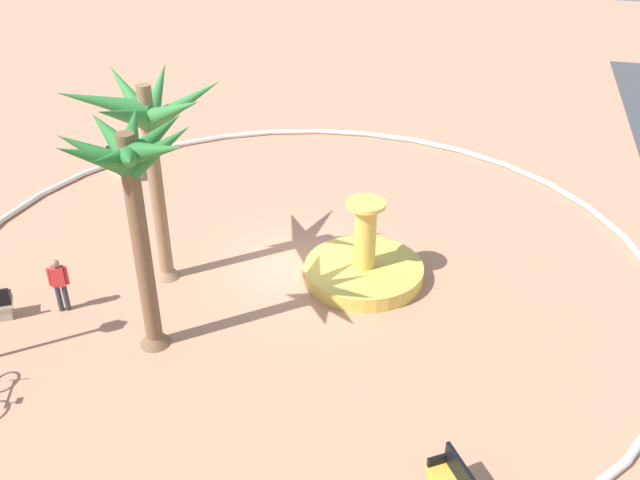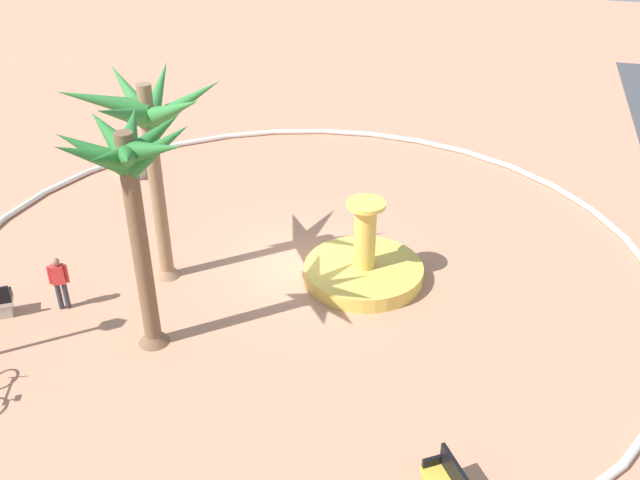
% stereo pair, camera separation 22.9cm
% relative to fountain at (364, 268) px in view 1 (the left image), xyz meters
% --- Properties ---
extents(ground_plane, '(80.00, 80.00, 0.00)m').
position_rel_fountain_xyz_m(ground_plane, '(-0.24, -1.93, -0.34)').
color(ground_plane, tan).
extents(plaza_curb, '(20.82, 20.82, 0.20)m').
position_rel_fountain_xyz_m(plaza_curb, '(-0.24, -1.93, -0.24)').
color(plaza_curb, silver).
rests_on(plaza_curb, ground).
extents(fountain, '(3.45, 3.45, 2.51)m').
position_rel_fountain_xyz_m(fountain, '(0.00, 0.00, 0.00)').
color(fountain, gold).
rests_on(fountain, ground).
extents(palm_tree_near_fountain, '(4.21, 4.08, 6.05)m').
position_rel_fountain_xyz_m(palm_tree_near_fountain, '(1.33, -5.57, 4.31)').
color(palm_tree_near_fountain, '#8E6B4C').
rests_on(palm_tree_near_fountain, ground).
extents(palm_tree_by_curb, '(3.29, 3.25, 6.00)m').
position_rel_fountain_xyz_m(palm_tree_by_curb, '(4.24, -4.56, 4.37)').
color(palm_tree_by_curb, brown).
rests_on(palm_tree_by_curb, ground).
extents(bench_east, '(1.21, 1.64, 1.00)m').
position_rel_fountain_xyz_m(bench_east, '(-4.62, -9.99, 0.00)').
color(bench_east, beige).
rests_on(bench_east, ground).
extents(person_cyclist_helmet, '(0.32, 0.49, 1.60)m').
position_rel_fountain_xyz_m(person_cyclist_helmet, '(3.53, -7.58, 0.55)').
color(person_cyclist_helmet, '#33333D').
rests_on(person_cyclist_helmet, ground).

